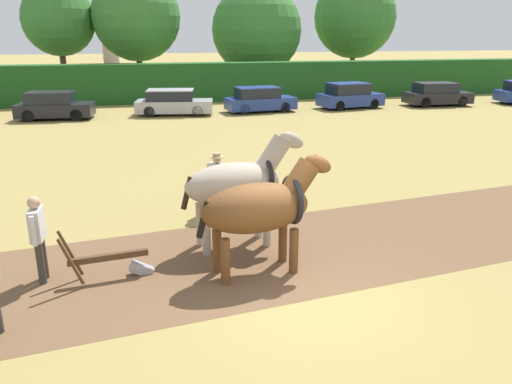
{
  "coord_description": "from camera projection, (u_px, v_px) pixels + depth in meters",
  "views": [
    {
      "loc": [
        -2.8,
        -7.65,
        4.48
      ],
      "look_at": [
        -0.3,
        2.7,
        1.1
      ],
      "focal_mm": 35.0,
      "sensor_mm": 36.0,
      "label": 1
    }
  ],
  "objects": [
    {
      "name": "ground_plane",
      "position": [
        307.0,
        292.0,
        9.07
      ],
      "size": [
        240.0,
        240.0,
        0.0
      ],
      "primitive_type": "plane",
      "color": "#998447"
    },
    {
      "name": "hedgerow",
      "position": [
        176.0,
        83.0,
        34.12
      ],
      "size": [
        76.28,
        1.78,
        2.59
      ],
      "primitive_type": "cube",
      "color": "#1E511E",
      "rests_on": "ground"
    },
    {
      "name": "tree_left",
      "position": [
        58.0,
        20.0,
        36.22
      ],
      "size": [
        5.19,
        5.19,
        8.08
      ],
      "color": "#4C3823",
      "rests_on": "ground"
    },
    {
      "name": "tree_center_left",
      "position": [
        136.0,
        17.0,
        36.71
      ],
      "size": [
        6.46,
        6.46,
        8.94
      ],
      "color": "#423323",
      "rests_on": "ground"
    },
    {
      "name": "tree_center",
      "position": [
        257.0,
        30.0,
        39.89
      ],
      "size": [
        7.19,
        7.19,
        8.39
      ],
      "color": "#4C3823",
      "rests_on": "ground"
    },
    {
      "name": "tree_center_right",
      "position": [
        355.0,
        17.0,
        41.96
      ],
      "size": [
        6.83,
        6.83,
        9.29
      ],
      "color": "brown",
      "rests_on": "ground"
    },
    {
      "name": "church_spire",
      "position": [
        107.0,
        4.0,
        70.37
      ],
      "size": [
        2.49,
        2.49,
        16.17
      ],
      "color": "gray",
      "rests_on": "ground"
    },
    {
      "name": "draft_horse_lead_left",
      "position": [
        261.0,
        207.0,
        9.48
      ],
      "size": [
        2.8,
        1.25,
        2.35
      ],
      "rotation": [
        0.0,
        0.0,
        0.12
      ],
      "color": "brown",
      "rests_on": "ground"
    },
    {
      "name": "draft_horse_lead_right",
      "position": [
        238.0,
        183.0,
        10.7
      ],
      "size": [
        2.84,
        1.21,
        2.55
      ],
      "rotation": [
        0.0,
        0.0,
        0.12
      ],
      "color": "#B2A38E",
      "rests_on": "ground"
    },
    {
      "name": "plow",
      "position": [
        116.0,
        262.0,
        9.52
      ],
      "size": [
        1.73,
        0.53,
        1.13
      ],
      "rotation": [
        0.0,
        0.0,
        0.12
      ],
      "color": "#4C331E",
      "rests_on": "ground"
    },
    {
      "name": "farmer_at_plow",
      "position": [
        38.0,
        233.0,
        9.21
      ],
      "size": [
        0.23,
        0.67,
        1.68
      ],
      "rotation": [
        0.0,
        0.0,
        -0.05
      ],
      "color": "#38332D",
      "rests_on": "ground"
    },
    {
      "name": "farmer_beside_team",
      "position": [
        217.0,
        179.0,
        12.81
      ],
      "size": [
        0.48,
        0.48,
        1.61
      ],
      "rotation": [
        0.0,
        0.0,
        0.79
      ],
      "color": "#38332D",
      "rests_on": "ground"
    },
    {
      "name": "parked_car_center_left",
      "position": [
        54.0,
        106.0,
        27.23
      ],
      "size": [
        4.14,
        2.17,
        1.5
      ],
      "rotation": [
        0.0,
        0.0,
        -0.11
      ],
      "color": "black",
      "rests_on": "ground"
    },
    {
      "name": "parked_car_center",
      "position": [
        173.0,
        103.0,
        28.73
      ],
      "size": [
        4.59,
        2.52,
        1.46
      ],
      "rotation": [
        0.0,
        0.0,
        -0.17
      ],
      "color": "#A8A8B2",
      "rests_on": "ground"
    },
    {
      "name": "parked_car_center_right",
      "position": [
        259.0,
        100.0,
        29.85
      ],
      "size": [
        4.27,
        2.11,
        1.48
      ],
      "rotation": [
        0.0,
        0.0,
        0.1
      ],
      "color": "navy",
      "rests_on": "ground"
    },
    {
      "name": "parked_car_right",
      "position": [
        350.0,
        96.0,
        31.34
      ],
      "size": [
        4.18,
        2.33,
        1.58
      ],
      "rotation": [
        0.0,
        0.0,
        0.14
      ],
      "color": "navy",
      "rests_on": "ground"
    },
    {
      "name": "parked_car_far_right",
      "position": [
        437.0,
        94.0,
        32.45
      ],
      "size": [
        4.24,
        2.04,
        1.48
      ],
      "rotation": [
        0.0,
        0.0,
        -0.05
      ],
      "color": "black",
      "rests_on": "ground"
    }
  ]
}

